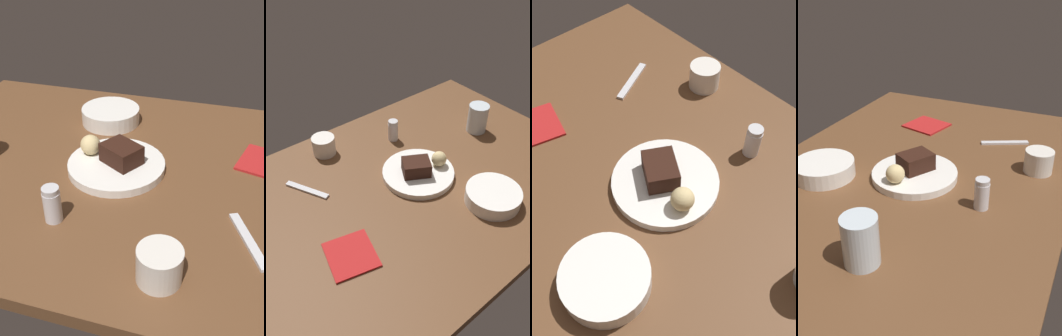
% 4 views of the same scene
% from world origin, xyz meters
% --- Properties ---
extents(dining_table, '(1.20, 0.84, 0.03)m').
position_xyz_m(dining_table, '(0.00, 0.00, 0.01)').
color(dining_table, brown).
rests_on(dining_table, ground).
extents(dessert_plate, '(0.23, 0.23, 0.02)m').
position_xyz_m(dessert_plate, '(-0.03, -0.01, 0.04)').
color(dessert_plate, white).
rests_on(dessert_plate, dining_table).
extents(chocolate_cake_slice, '(0.11, 0.10, 0.05)m').
position_xyz_m(chocolate_cake_slice, '(-0.02, -0.01, 0.07)').
color(chocolate_cake_slice, black).
rests_on(chocolate_cake_slice, dessert_plate).
extents(bread_roll, '(0.05, 0.05, 0.05)m').
position_xyz_m(bread_roll, '(-0.10, 0.01, 0.07)').
color(bread_roll, '#DBC184').
rests_on(bread_roll, dessert_plate).
extents(salt_shaker, '(0.04, 0.04, 0.08)m').
position_xyz_m(salt_shaker, '(-0.09, -0.22, 0.07)').
color(salt_shaker, silver).
rests_on(salt_shaker, dining_table).
extents(side_bowl, '(0.17, 0.17, 0.04)m').
position_xyz_m(side_bowl, '(-0.12, 0.22, 0.05)').
color(side_bowl, white).
rests_on(side_bowl, dining_table).
extents(coffee_cup, '(0.08, 0.08, 0.06)m').
position_xyz_m(coffee_cup, '(0.14, -0.31, 0.06)').
color(coffee_cup, silver).
rests_on(coffee_cup, dining_table).
extents(dessert_spoon, '(0.08, 0.14, 0.01)m').
position_xyz_m(dessert_spoon, '(0.28, -0.18, 0.03)').
color(dessert_spoon, silver).
rests_on(dessert_spoon, dining_table).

